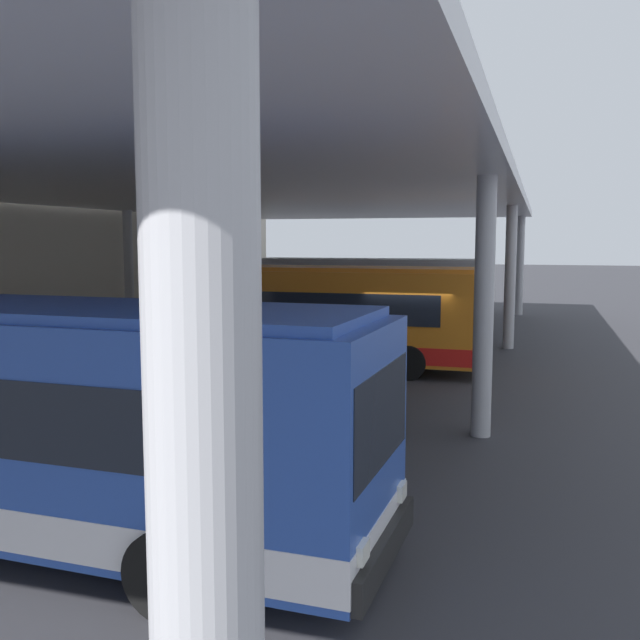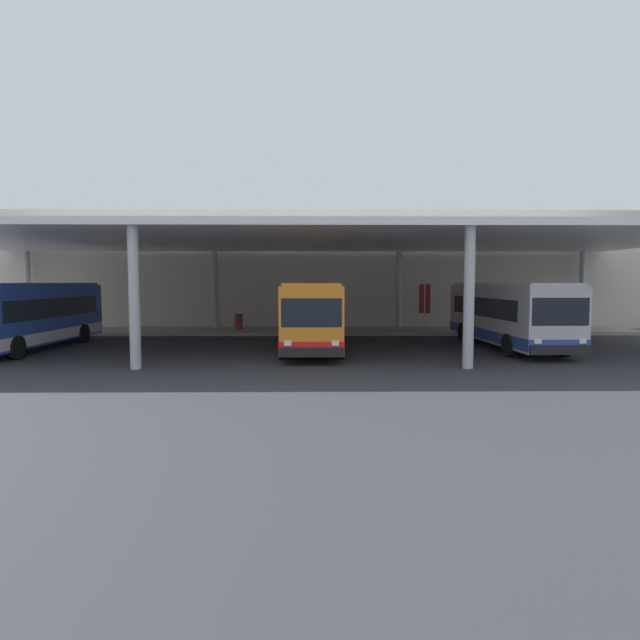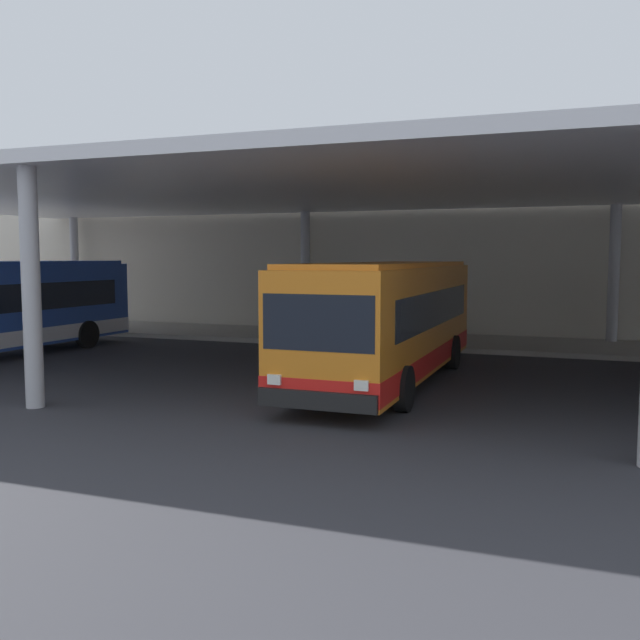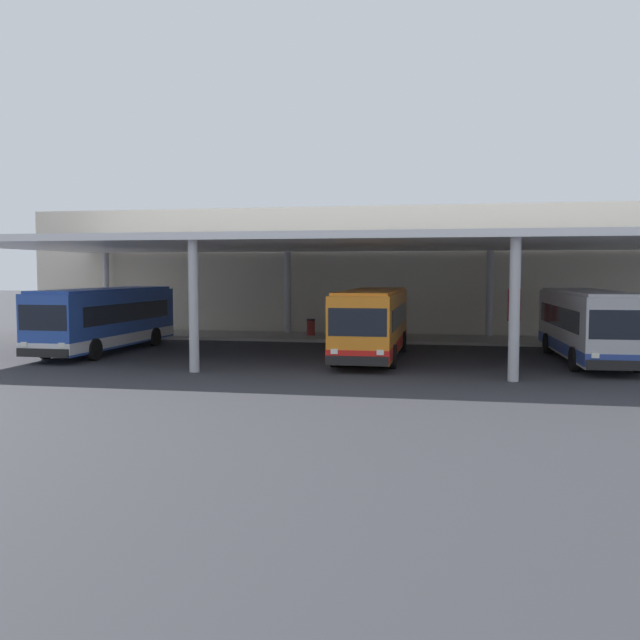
% 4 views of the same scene
% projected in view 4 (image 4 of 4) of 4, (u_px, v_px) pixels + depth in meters
% --- Properties ---
extents(ground_plane, '(200.00, 200.00, 0.00)m').
position_uv_depth(ground_plane, '(356.00, 367.00, 28.60)').
color(ground_plane, '#333338').
extents(platform_kerb, '(42.00, 4.50, 0.18)m').
position_uv_depth(platform_kerb, '(383.00, 338.00, 40.11)').
color(platform_kerb, '#A39E93').
rests_on(platform_kerb, ground).
extents(station_building_facade, '(48.00, 1.60, 8.08)m').
position_uv_depth(station_building_facade, '(388.00, 271.00, 43.01)').
color(station_building_facade, beige).
rests_on(station_building_facade, ground).
extents(canopy_shelter, '(40.00, 17.00, 5.55)m').
position_uv_depth(canopy_shelter, '(371.00, 245.00, 33.61)').
color(canopy_shelter, silver).
rests_on(canopy_shelter, ground).
extents(bus_nearest_bay, '(2.91, 10.59, 3.17)m').
position_uv_depth(bus_nearest_bay, '(106.00, 319.00, 34.09)').
color(bus_nearest_bay, '#284CA8').
rests_on(bus_nearest_bay, ground).
extents(bus_second_bay, '(2.73, 10.53, 3.17)m').
position_uv_depth(bus_second_bay, '(372.00, 323.00, 31.53)').
color(bus_second_bay, orange).
rests_on(bus_second_bay, ground).
extents(bus_middle_bay, '(3.00, 10.62, 3.17)m').
position_uv_depth(bus_middle_bay, '(588.00, 325.00, 30.29)').
color(bus_middle_bay, '#B7B7BC').
rests_on(bus_middle_bay, ground).
extents(bench_waiting, '(1.80, 0.45, 0.92)m').
position_uv_depth(bench_waiting, '(371.00, 328.00, 40.27)').
color(bench_waiting, '#4C515B').
rests_on(bench_waiting, platform_kerb).
extents(trash_bin, '(0.52, 0.52, 0.98)m').
position_uv_depth(trash_bin, '(311.00, 327.00, 40.96)').
color(trash_bin, maroon).
rests_on(trash_bin, platform_kerb).
extents(banner_sign, '(0.70, 0.12, 3.20)m').
position_uv_depth(banner_sign, '(514.00, 308.00, 37.80)').
color(banner_sign, '#B2B2B7').
rests_on(banner_sign, platform_kerb).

